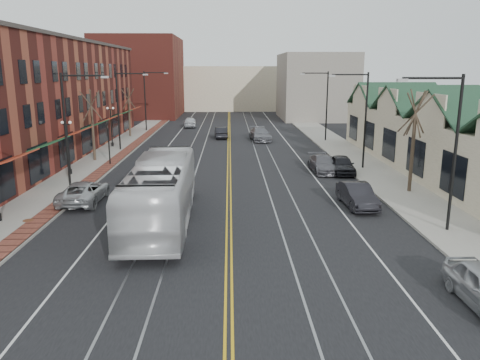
{
  "coord_description": "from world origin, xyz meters",
  "views": [
    {
      "loc": [
        0.06,
        -17.1,
        8.36
      ],
      "look_at": [
        0.66,
        9.74,
        2.0
      ],
      "focal_mm": 35.0,
      "sensor_mm": 36.0,
      "label": 1
    }
  ],
  "objects_px": {
    "parked_car_c": "(323,164)",
    "parked_car_d": "(342,165)",
    "transit_bus": "(161,192)",
    "parked_car_b": "(357,195)",
    "parked_suv": "(84,192)"
  },
  "relations": [
    {
      "from": "transit_bus",
      "to": "parked_car_c",
      "type": "relative_size",
      "value": 2.69
    },
    {
      "from": "parked_suv",
      "to": "parked_car_c",
      "type": "relative_size",
      "value": 1.07
    },
    {
      "from": "parked_suv",
      "to": "parked_car_c",
      "type": "xyz_separation_m",
      "value": [
        17.14,
        8.8,
        -0.02
      ]
    },
    {
      "from": "parked_car_c",
      "to": "transit_bus",
      "type": "bearing_deg",
      "value": -133.8
    },
    {
      "from": "transit_bus",
      "to": "parked_car_d",
      "type": "relative_size",
      "value": 2.98
    },
    {
      "from": "transit_bus",
      "to": "parked_suv",
      "type": "height_order",
      "value": "transit_bus"
    },
    {
      "from": "transit_bus",
      "to": "parked_car_d",
      "type": "distance_m",
      "value": 18.06
    },
    {
      "from": "parked_suv",
      "to": "parked_car_d",
      "type": "xyz_separation_m",
      "value": [
        18.6,
        8.29,
        0.03
      ]
    },
    {
      "from": "parked_suv",
      "to": "parked_car_c",
      "type": "bearing_deg",
      "value": -152.57
    },
    {
      "from": "parked_car_c",
      "to": "parked_car_b",
      "type": "bearing_deg",
      "value": -91.32
    },
    {
      "from": "transit_bus",
      "to": "parked_suv",
      "type": "relative_size",
      "value": 2.52
    },
    {
      "from": "parked_car_c",
      "to": "parked_car_d",
      "type": "xyz_separation_m",
      "value": [
        1.46,
        -0.51,
        0.04
      ]
    },
    {
      "from": "transit_bus",
      "to": "parked_car_b",
      "type": "relative_size",
      "value": 2.89
    },
    {
      "from": "transit_bus",
      "to": "parked_suv",
      "type": "bearing_deg",
      "value": -38.23
    },
    {
      "from": "parked_suv",
      "to": "parked_car_c",
      "type": "distance_m",
      "value": 19.26
    }
  ]
}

